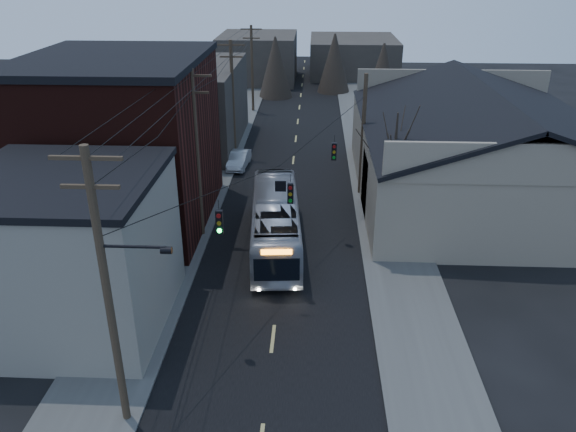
% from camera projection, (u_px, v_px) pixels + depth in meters
% --- Properties ---
extents(road_surface, '(9.00, 110.00, 0.02)m').
position_uv_depth(road_surface, '(292.00, 168.00, 44.83)').
color(road_surface, black).
rests_on(road_surface, ground).
extents(sidewalk_left, '(4.00, 110.00, 0.12)m').
position_uv_depth(sidewalk_left, '(212.00, 167.00, 45.08)').
color(sidewalk_left, '#474744').
rests_on(sidewalk_left, ground).
extents(sidewalk_right, '(4.00, 110.00, 0.12)m').
position_uv_depth(sidewalk_right, '(374.00, 169.00, 44.53)').
color(sidewalk_right, '#474744').
rests_on(sidewalk_right, ground).
extents(building_clapboard, '(8.00, 8.00, 7.00)m').
position_uv_depth(building_clapboard, '(70.00, 254.00, 24.71)').
color(building_clapboard, gray).
rests_on(building_clapboard, ground).
extents(building_brick, '(10.00, 12.00, 10.00)m').
position_uv_depth(building_brick, '(122.00, 145.00, 34.09)').
color(building_brick, black).
rests_on(building_brick, ground).
extents(building_left_far, '(9.00, 14.00, 7.00)m').
position_uv_depth(building_left_far, '(187.00, 106.00, 49.19)').
color(building_left_far, '#352F2A').
rests_on(building_left_far, ground).
extents(warehouse, '(16.16, 20.60, 7.73)m').
position_uv_depth(warehouse, '(478.00, 160.00, 38.62)').
color(warehouse, gray).
rests_on(warehouse, ground).
extents(building_far_left, '(10.00, 12.00, 6.00)m').
position_uv_depth(building_far_left, '(258.00, 58.00, 75.53)').
color(building_far_left, '#352F2A').
rests_on(building_far_left, ground).
extents(building_far_right, '(12.00, 14.00, 5.00)m').
position_uv_depth(building_far_right, '(353.00, 56.00, 79.72)').
color(building_far_right, '#352F2A').
rests_on(building_far_right, ground).
extents(bare_tree, '(0.40, 0.40, 7.20)m').
position_uv_depth(bare_tree, '(393.00, 171.00, 33.98)').
color(bare_tree, black).
rests_on(bare_tree, ground).
extents(utility_lines, '(11.24, 45.28, 10.50)m').
position_uv_depth(utility_lines, '(243.00, 128.00, 37.57)').
color(utility_lines, '#382B1E').
rests_on(utility_lines, ground).
extents(bus, '(3.43, 11.26, 3.09)m').
position_uv_depth(bus, '(276.00, 222.00, 32.23)').
color(bus, '#9DA0A9').
rests_on(bus, ground).
extents(parked_car, '(1.64, 3.98, 1.28)m').
position_uv_depth(parked_car, '(239.00, 160.00, 44.87)').
color(parked_car, '#B8BCC0').
rests_on(parked_car, ground).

